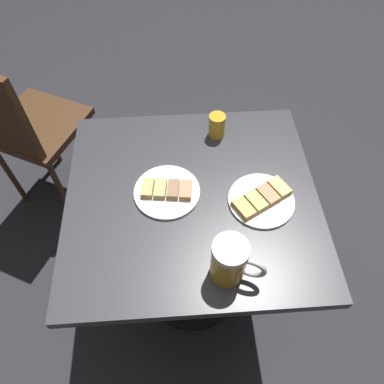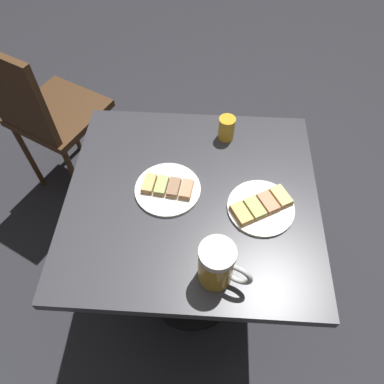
% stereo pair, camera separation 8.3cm
% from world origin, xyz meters
% --- Properties ---
extents(ground_plane, '(6.00, 6.00, 0.00)m').
position_xyz_m(ground_plane, '(0.00, 0.00, 0.00)').
color(ground_plane, '#28282D').
extents(cafe_table, '(0.80, 0.75, 0.75)m').
position_xyz_m(cafe_table, '(0.00, 0.00, 0.59)').
color(cafe_table, black).
rests_on(cafe_table, ground_plane).
extents(plate_near, '(0.21, 0.21, 0.03)m').
position_xyz_m(plate_near, '(-0.08, 0.02, 0.76)').
color(plate_near, white).
rests_on(plate_near, cafe_table).
extents(plate_far, '(0.21, 0.21, 0.03)m').
position_xyz_m(plate_far, '(0.21, -0.04, 0.76)').
color(plate_far, white).
rests_on(plate_far, cafe_table).
extents(beer_mug, '(0.14, 0.10, 0.15)m').
position_xyz_m(beer_mug, '(0.08, -0.26, 0.82)').
color(beer_mug, gold).
rests_on(beer_mug, cafe_table).
extents(beer_glass_small, '(0.06, 0.06, 0.09)m').
position_xyz_m(beer_glass_small, '(0.10, 0.26, 0.79)').
color(beer_glass_small, gold).
rests_on(beer_glass_small, cafe_table).
extents(cafe_chair, '(0.51, 0.51, 0.92)m').
position_xyz_m(cafe_chair, '(-0.71, 0.56, 0.54)').
color(cafe_chair, '#472D19').
rests_on(cafe_chair, ground_plane).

